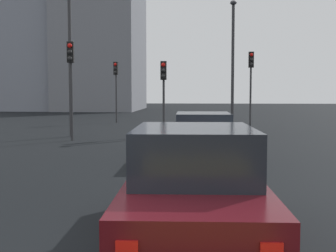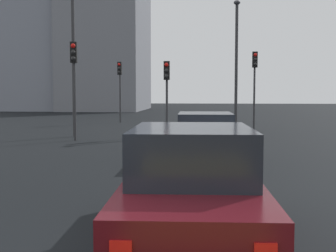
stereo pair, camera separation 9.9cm
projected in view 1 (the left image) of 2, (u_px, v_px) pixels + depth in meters
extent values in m
cube|color=silver|center=(203.00, 142.00, 13.77)|extent=(4.77, 1.94, 0.63)
cube|color=#1E232B|center=(203.00, 123.00, 13.48)|extent=(2.17, 1.66, 0.59)
cylinder|color=black|center=(228.00, 144.00, 15.21)|extent=(0.64, 0.23, 0.64)
cylinder|color=black|center=(175.00, 144.00, 15.29)|extent=(0.64, 0.23, 0.64)
cylinder|color=black|center=(238.00, 157.00, 12.28)|extent=(0.64, 0.23, 0.64)
cylinder|color=black|center=(172.00, 156.00, 12.37)|extent=(0.64, 0.23, 0.64)
cube|color=maroon|center=(232.00, 147.00, 11.36)|extent=(0.03, 0.20, 0.11)
cube|color=maroon|center=(180.00, 147.00, 11.41)|extent=(0.03, 0.20, 0.11)
cube|color=#510F16|center=(194.00, 199.00, 6.16)|extent=(4.62, 1.89, 0.72)
cube|color=#1E232B|center=(194.00, 152.00, 5.88)|extent=(2.10, 1.61, 0.67)
cylinder|color=black|center=(243.00, 197.00, 7.56)|extent=(0.65, 0.24, 0.64)
cylinder|color=black|center=(141.00, 196.00, 7.62)|extent=(0.65, 0.24, 0.64)
cube|color=red|center=(272.00, 249.00, 3.83)|extent=(0.04, 0.20, 0.11)
cube|color=red|center=(127.00, 247.00, 3.88)|extent=(0.04, 0.20, 0.11)
cylinder|color=#2D2D30|center=(250.00, 98.00, 25.55)|extent=(0.11, 0.11, 3.54)
cube|color=black|center=(251.00, 60.00, 25.32)|extent=(0.22, 0.29, 0.90)
sphere|color=red|center=(252.00, 55.00, 25.19)|extent=(0.20, 0.20, 0.20)
sphere|color=black|center=(252.00, 60.00, 25.21)|extent=(0.20, 0.20, 0.20)
sphere|color=black|center=(251.00, 64.00, 25.23)|extent=(0.20, 0.20, 0.20)
cylinder|color=#2D2D30|center=(72.00, 102.00, 19.15)|extent=(0.11, 0.11, 3.38)
cube|color=black|center=(70.00, 52.00, 18.93)|extent=(0.23, 0.30, 0.90)
sphere|color=red|center=(70.00, 46.00, 18.80)|extent=(0.20, 0.20, 0.20)
sphere|color=black|center=(70.00, 52.00, 18.82)|extent=(0.20, 0.20, 0.20)
sphere|color=black|center=(70.00, 58.00, 18.84)|extent=(0.20, 0.20, 0.20)
cylinder|color=#2D2D30|center=(164.00, 108.00, 21.52)|extent=(0.11, 0.11, 2.72)
cube|color=black|center=(164.00, 71.00, 21.32)|extent=(0.21, 0.29, 0.90)
sphere|color=red|center=(163.00, 65.00, 21.19)|extent=(0.20, 0.20, 0.20)
sphere|color=black|center=(163.00, 70.00, 21.21)|extent=(0.20, 0.20, 0.20)
sphere|color=black|center=(163.00, 76.00, 21.23)|extent=(0.20, 0.20, 0.20)
cylinder|color=#2D2D30|center=(116.00, 99.00, 30.80)|extent=(0.11, 0.11, 3.33)
cube|color=black|center=(116.00, 68.00, 30.59)|extent=(0.23, 0.30, 0.90)
sphere|color=red|center=(115.00, 64.00, 30.46)|extent=(0.20, 0.20, 0.20)
sphere|color=black|center=(115.00, 68.00, 30.48)|extent=(0.20, 0.20, 0.20)
sphere|color=black|center=(115.00, 72.00, 30.50)|extent=(0.20, 0.20, 0.20)
cylinder|color=#2D2D30|center=(70.00, 68.00, 20.81)|extent=(0.16, 0.16, 6.54)
cylinder|color=#2D2D30|center=(233.00, 68.00, 24.26)|extent=(0.16, 0.16, 6.87)
ellipsoid|color=#4C4C51|center=(233.00, 3.00, 23.99)|extent=(0.56, 0.36, 0.24)
cube|color=slate|center=(103.00, 42.00, 53.28)|extent=(13.63, 9.01, 16.33)
cube|color=gray|center=(50.00, 44.00, 52.09)|extent=(8.86, 11.69, 15.58)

